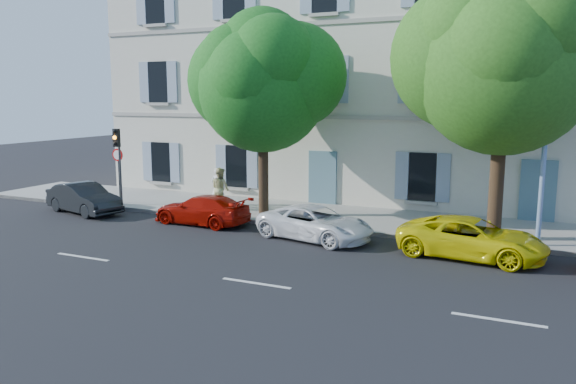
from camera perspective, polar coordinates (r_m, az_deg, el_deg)
The scene contains 15 objects.
ground at distance 18.48m, azimuth 2.53°, elevation -5.61°, with size 90.00×90.00×0.00m, color black.
sidewalk at distance 22.54m, azimuth 6.75°, elevation -2.69°, with size 36.00×4.50×0.15m, color #A09E96.
kerb at distance 20.53m, azimuth 4.90°, elevation -3.86°, with size 36.00×0.16×0.16m, color #9E998E.
building at distance 27.59m, azimuth 10.70°, elevation 11.82°, with size 28.00×7.00×12.00m, color beige.
car_dark_sedan at distance 25.21m, azimuth -20.03°, elevation -0.60°, with size 1.35×3.87×1.28m, color black.
car_red_coupe at distance 21.90m, azimuth -8.75°, elevation -1.78°, with size 1.59×3.91×1.13m, color #A00E04.
car_white_coupe at distance 19.34m, azimuth 2.78°, elevation -3.17°, with size 1.91×4.13×1.15m, color white.
car_yellow_supercar at distance 18.01m, azimuth 18.17°, elevation -4.48°, with size 2.03×4.40×1.22m, color #DACD09.
tree_left at distance 22.25m, azimuth -2.58°, elevation 10.54°, with size 5.08×5.08×7.87m.
tree_right at distance 19.60m, azimuth 21.08°, elevation 11.83°, with size 5.74×5.74×8.84m.
traffic_light at distance 25.61m, azimuth -16.91°, elevation 4.10°, with size 0.27×0.38×3.36m.
road_sign at distance 26.17m, azimuth -16.87°, elevation 2.76°, with size 0.57×0.08×2.45m.
street_lamp at distance 19.07m, azimuth 24.90°, elevation 8.02°, with size 0.29×1.68×7.88m.
pedestrian_a at distance 24.33m, azimuth -7.12°, elevation 0.45°, with size 0.63×0.41×1.72m, color silver.
pedestrian_b at distance 23.90m, azimuth -6.89°, elevation 0.36°, with size 0.86×0.67×1.78m, color tan.
Camera 1 is at (6.60, -16.57, 4.83)m, focal length 35.00 mm.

